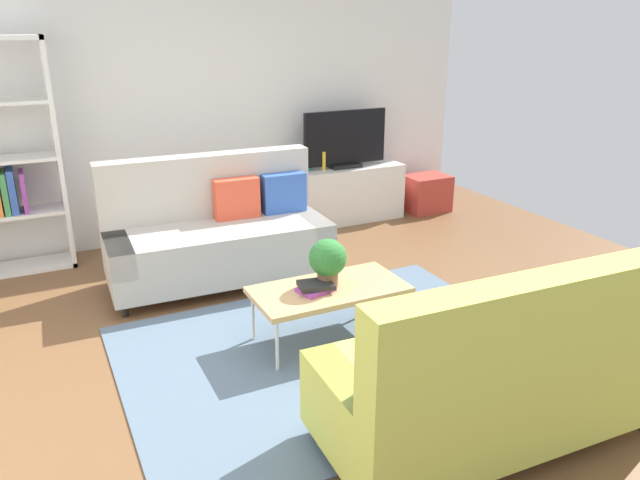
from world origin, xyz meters
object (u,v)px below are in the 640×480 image
at_px(tv, 345,140).
at_px(storage_trunk, 426,193).
at_px(tv_console, 343,194).
at_px(potted_plant, 328,260).
at_px(bottle_0, 324,161).
at_px(table_book_0, 316,289).
at_px(vase_1, 309,164).
at_px(couch_green, 496,372).
at_px(coffee_table, 329,291).
at_px(couch_beige, 218,233).
at_px(vase_0, 295,163).

distance_m(tv, storage_trunk, 1.32).
bearing_deg(tv_console, tv, -90.00).
relative_size(potted_plant, bottle_0, 1.68).
height_order(potted_plant, table_book_0, potted_plant).
xyz_separation_m(tv_console, table_book_0, (-1.54, -2.47, 0.12)).
height_order(tv, vase_1, tv).
bearing_deg(bottle_0, table_book_0, -117.60).
bearing_deg(table_book_0, vase_1, 65.93).
distance_m(vase_1, bottle_0, 0.17).
bearing_deg(tv_console, storage_trunk, -5.19).
distance_m(couch_green, coffee_table, 1.45).
distance_m(couch_beige, bottle_0, 1.85).
xyz_separation_m(storage_trunk, table_book_0, (-2.64, -2.37, 0.22)).
distance_m(coffee_table, storage_trunk, 3.46).
bearing_deg(couch_green, bottle_0, 79.28).
xyz_separation_m(couch_beige, vase_1, (1.39, 1.08, 0.26)).
xyz_separation_m(couch_green, tv_console, (1.15, 3.87, -0.13)).
xyz_separation_m(couch_beige, coffee_table, (0.38, -1.42, -0.05)).
xyz_separation_m(couch_beige, potted_plant, (0.38, -1.39, 0.17)).
bearing_deg(potted_plant, tv, 59.29).
height_order(couch_beige, tv, tv).
relative_size(couch_beige, couch_green, 1.00).
xyz_separation_m(couch_green, table_book_0, (-0.39, 1.40, -0.01)).
distance_m(couch_green, potted_plant, 1.49).
bearing_deg(potted_plant, vase_1, 67.81).
bearing_deg(vase_1, couch_beige, -142.23).
xyz_separation_m(tv_console, tv, (0.00, -0.02, 0.63)).
relative_size(tv_console, table_book_0, 5.83).
relative_size(couch_beige, potted_plant, 5.49).
height_order(tv_console, vase_0, vase_0).
xyz_separation_m(tv, vase_1, (-0.42, 0.07, -0.25)).
bearing_deg(potted_plant, couch_beige, 105.47).
bearing_deg(couch_beige, table_book_0, 102.57).
xyz_separation_m(coffee_table, bottle_0, (1.16, 2.41, 0.35)).
bearing_deg(coffee_table, potted_plant, 81.41).
relative_size(couch_green, coffee_table, 1.75).
relative_size(couch_beige, vase_0, 9.87).
height_order(coffee_table, tv, tv).
distance_m(tv_console, vase_1, 0.57).
distance_m(storage_trunk, bottle_0, 1.47).
relative_size(coffee_table, tv_console, 0.79).
relative_size(tv, table_book_0, 4.17).
bearing_deg(vase_0, coffee_table, -108.77).
bearing_deg(tv_console, bottle_0, -171.69).
xyz_separation_m(coffee_table, vase_1, (1.01, 2.50, 0.31)).
relative_size(couch_beige, coffee_table, 1.75).
height_order(couch_green, table_book_0, couch_green).
xyz_separation_m(storage_trunk, vase_1, (-1.52, 0.15, 0.49)).
bearing_deg(tv_console, potted_plant, -120.51).
bearing_deg(vase_1, coffee_table, -112.03).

